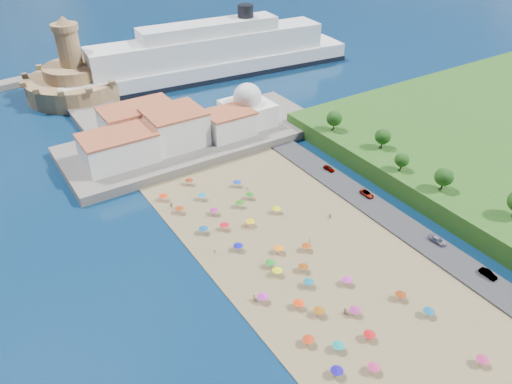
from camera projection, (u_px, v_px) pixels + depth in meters
ground at (299, 274)px, 117.16m from camera, size 700.00×700.00×0.00m
terrace at (196, 139)px, 172.27m from camera, size 90.00×36.00×3.00m
jetty at (101, 118)px, 187.13m from camera, size 18.00×70.00×2.40m
waterfront_buildings at (158, 130)px, 163.34m from camera, size 57.00×29.00×11.00m
domed_building at (248, 108)px, 175.83m from camera, size 16.00×16.00×15.00m
fortress at (75, 80)px, 205.26m from camera, size 40.00×40.00×32.40m
cruise_ship at (211, 57)px, 223.72m from camera, size 136.07×32.15×29.44m
beach_parasols at (317, 291)px, 109.56m from camera, size 31.66×118.82×2.20m
beachgoers at (300, 280)px, 114.06m from camera, size 36.88×94.63×1.90m
parked_cars at (420, 229)px, 129.69m from camera, size 2.23×73.09×1.40m
hillside_trees at (476, 192)px, 128.66m from camera, size 13.40×110.16×7.53m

